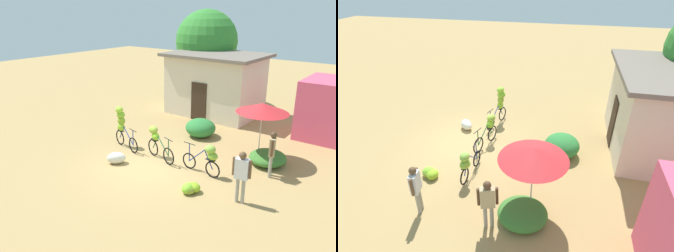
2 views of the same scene
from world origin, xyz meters
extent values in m
plane|color=tan|center=(0.00, 0.00, 0.00)|extent=(60.00, 60.00, 0.00)
cube|color=beige|center=(-1.50, 7.35, 1.58)|extent=(4.60, 3.26, 3.16)
cube|color=#72665B|center=(-1.50, 7.35, 3.24)|extent=(5.10, 3.76, 0.16)
cube|color=#332319|center=(-1.50, 5.70, 1.00)|extent=(0.90, 0.06, 2.00)
ellipsoid|color=#2E7B37|center=(-0.15, 3.78, 0.42)|extent=(1.38, 1.36, 0.84)
ellipsoid|color=#39732C|center=(3.44, 2.87, 0.26)|extent=(1.36, 1.47, 0.52)
cylinder|color=beige|center=(2.98, 3.03, 1.10)|extent=(0.04, 0.04, 2.20)
cone|color=red|center=(2.98, 3.03, 2.10)|extent=(1.96, 1.96, 0.35)
torus|color=black|center=(-1.29, 0.53, 0.33)|extent=(0.64, 0.22, 0.65)
torus|color=black|center=(-2.35, 0.82, 0.33)|extent=(0.64, 0.22, 0.65)
cylinder|color=navy|center=(-2.16, 0.77, 0.62)|extent=(0.41, 0.14, 0.61)
cylinder|color=navy|center=(-1.63, 0.63, 0.62)|extent=(0.72, 0.23, 0.62)
cylinder|color=black|center=(-1.29, 0.53, 0.97)|extent=(0.49, 0.16, 0.03)
cylinder|color=navy|center=(-1.29, 0.53, 0.65)|extent=(0.04, 0.04, 0.65)
cube|color=black|center=(-2.24, 0.79, 0.68)|extent=(0.38, 0.23, 0.02)
ellipsoid|color=#86BB28|center=(-2.18, 0.76, 0.86)|extent=(0.38, 0.32, 0.34)
ellipsoid|color=olive|center=(-2.18, 0.79, 1.13)|extent=(0.38, 0.31, 0.34)
ellipsoid|color=#7AB227|center=(-2.23, 0.82, 1.38)|extent=(0.53, 0.49, 0.29)
ellipsoid|color=#90C130|center=(-2.25, 0.76, 1.60)|extent=(0.47, 0.43, 0.27)
torus|color=black|center=(0.50, 0.55, 0.34)|extent=(0.66, 0.24, 0.67)
torus|color=black|center=(-0.50, 0.84, 0.34)|extent=(0.66, 0.24, 0.67)
cylinder|color=#19592D|center=(-0.32, 0.79, 0.63)|extent=(0.39, 0.14, 0.60)
cylinder|color=#19592D|center=(0.18, 0.64, 0.63)|extent=(0.68, 0.23, 0.61)
cylinder|color=black|center=(0.50, 0.55, 1.01)|extent=(0.49, 0.17, 0.03)
cylinder|color=#19592D|center=(0.50, 0.55, 0.68)|extent=(0.04, 0.04, 0.68)
cube|color=black|center=(-0.40, 0.81, 0.70)|extent=(0.38, 0.23, 0.02)
ellipsoid|color=#82BF28|center=(-0.34, 0.81, 0.86)|extent=(0.43, 0.38, 0.30)
ellipsoid|color=#8AAD34|center=(-0.46, 0.83, 1.10)|extent=(0.47, 0.42, 0.31)
torus|color=black|center=(1.30, 0.75, 0.30)|extent=(0.61, 0.10, 0.61)
torus|color=black|center=(2.34, 0.67, 0.30)|extent=(0.61, 0.10, 0.61)
cylinder|color=navy|center=(2.16, 0.68, 0.62)|extent=(0.40, 0.07, 0.65)
cylinder|color=navy|center=(1.64, 0.73, 0.62)|extent=(0.70, 0.10, 0.66)
cylinder|color=black|center=(1.30, 0.75, 0.99)|extent=(0.50, 0.07, 0.03)
cylinder|color=navy|center=(1.30, 0.75, 0.65)|extent=(0.04, 0.04, 0.69)
cube|color=black|center=(2.23, 0.67, 0.64)|extent=(0.37, 0.17, 0.02)
ellipsoid|color=#8BBB36|center=(2.29, 0.71, 0.79)|extent=(0.50, 0.45, 0.28)
ellipsoid|color=#87B941|center=(2.21, 0.68, 1.02)|extent=(0.40, 0.32, 0.31)
ellipsoid|color=#8DBA24|center=(2.35, -0.54, 0.16)|extent=(0.50, 0.43, 0.32)
ellipsoid|color=olive|center=(2.32, -0.73, 0.14)|extent=(0.46, 0.50, 0.28)
ellipsoid|color=#82C52D|center=(2.26, -0.72, 0.17)|extent=(0.47, 0.53, 0.33)
ellipsoid|color=silver|center=(-1.13, -0.58, 0.22)|extent=(0.81, 0.80, 0.44)
cylinder|color=gray|center=(3.71, -0.22, 0.40)|extent=(0.11, 0.11, 0.81)
cylinder|color=gray|center=(3.89, -0.19, 0.40)|extent=(0.11, 0.11, 0.81)
cube|color=silver|center=(3.80, -0.21, 1.13)|extent=(0.43, 0.26, 0.64)
cylinder|color=brown|center=(3.56, -0.25, 1.16)|extent=(0.08, 0.08, 0.58)
cylinder|color=brown|center=(4.05, -0.17, 1.16)|extent=(0.08, 0.08, 0.58)
sphere|color=brown|center=(3.80, -0.21, 1.56)|extent=(0.22, 0.22, 0.22)
cylinder|color=gray|center=(3.90, 1.89, 0.40)|extent=(0.11, 0.11, 0.81)
cylinder|color=gray|center=(3.85, 2.06, 0.40)|extent=(0.11, 0.11, 0.81)
cube|color=tan|center=(3.88, 1.98, 1.12)|extent=(0.31, 0.44, 0.64)
cylinder|color=#4C3321|center=(3.95, 1.74, 1.16)|extent=(0.08, 0.08, 0.57)
cylinder|color=#4C3321|center=(3.80, 2.22, 1.16)|extent=(0.08, 0.08, 0.57)
sphere|color=#4C3321|center=(3.88, 1.98, 1.55)|extent=(0.22, 0.22, 0.22)
camera|label=1|loc=(7.51, -8.54, 5.58)|focal=35.88mm
camera|label=2|loc=(8.87, 3.67, 6.40)|focal=28.83mm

